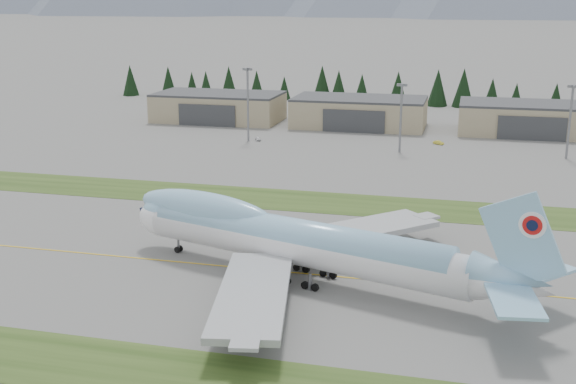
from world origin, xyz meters
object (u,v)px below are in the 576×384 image
(hangar_left, at_px, (219,107))
(hangar_right, at_px, (530,118))
(boeing_747_freighter, at_px, (296,241))
(service_vehicle_b, at_px, (438,144))
(service_vehicle_a, at_px, (258,141))
(hangar_center, at_px, (359,112))

(hangar_left, bearing_deg, hangar_right, 0.00)
(boeing_747_freighter, xyz_separation_m, hangar_left, (-67.78, 152.35, -1.37))
(service_vehicle_b, bearing_deg, hangar_left, 106.15)
(hangar_left, bearing_deg, service_vehicle_a, -53.44)
(boeing_747_freighter, distance_m, service_vehicle_a, 123.89)
(boeing_747_freighter, relative_size, hangar_right, 1.62)
(service_vehicle_b, bearing_deg, service_vehicle_a, 131.92)
(service_vehicle_a, bearing_deg, hangar_center, 25.97)
(hangar_center, xyz_separation_m, service_vehicle_b, (30.33, -27.65, -5.39))
(hangar_right, relative_size, service_vehicle_b, 12.95)
(service_vehicle_a, xyz_separation_m, service_vehicle_b, (58.83, 8.08, 0.00))
(hangar_center, relative_size, service_vehicle_b, 12.95)
(boeing_747_freighter, relative_size, hangar_left, 1.62)
(service_vehicle_a, bearing_deg, hangar_right, -3.46)
(hangar_left, xyz_separation_m, service_vehicle_a, (26.49, -35.73, -5.39))
(service_vehicle_a, bearing_deg, boeing_747_freighter, -95.94)
(boeing_747_freighter, height_order, hangar_right, boeing_747_freighter)
(hangar_center, height_order, service_vehicle_b, hangar_center)
(hangar_center, bearing_deg, hangar_left, 180.00)
(service_vehicle_b, bearing_deg, boeing_747_freighter, -153.90)
(hangar_center, relative_size, hangar_right, 1.00)
(hangar_left, xyz_separation_m, hangar_center, (55.00, 0.00, 0.00))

